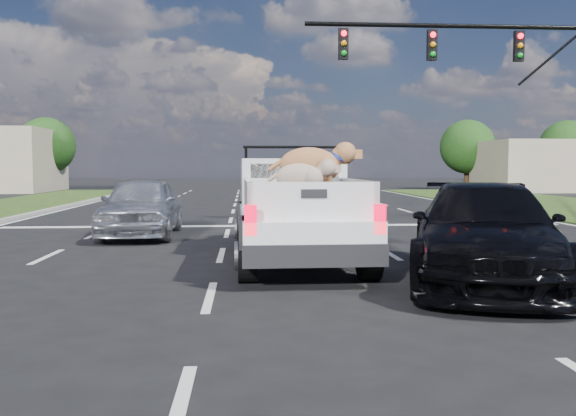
# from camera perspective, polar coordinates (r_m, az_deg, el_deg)

# --- Properties ---
(ground) EXTENTS (160.00, 160.00, 0.00)m
(ground) POSITION_cam_1_polar(r_m,az_deg,el_deg) (8.78, 4.27, -8.12)
(ground) COLOR black
(ground) RESTS_ON ground
(road_markings) EXTENTS (17.75, 60.00, 0.01)m
(road_markings) POSITION_cam_1_polar(r_m,az_deg,el_deg) (15.22, 0.73, -2.93)
(road_markings) COLOR silver
(road_markings) RESTS_ON ground
(traffic_signal) EXTENTS (9.11, 0.31, 7.00)m
(traffic_signal) POSITION_cam_1_polar(r_m,az_deg,el_deg) (20.98, 20.21, 11.66)
(traffic_signal) COLOR black
(traffic_signal) RESTS_ON ground
(building_right) EXTENTS (12.00, 7.00, 3.60)m
(building_right) POSITION_cam_1_polar(r_m,az_deg,el_deg) (48.43, 24.75, 3.58)
(building_right) COLOR tan
(building_right) RESTS_ON ground
(tree_far_c) EXTENTS (4.20, 4.20, 5.40)m
(tree_far_c) POSITION_cam_1_polar(r_m,az_deg,el_deg) (48.80, -21.68, 5.42)
(tree_far_c) COLOR #332114
(tree_far_c) RESTS_ON ground
(tree_far_d) EXTENTS (4.20, 4.20, 5.40)m
(tree_far_d) POSITION_cam_1_polar(r_m,az_deg,el_deg) (49.61, 16.44, 5.51)
(tree_far_d) COLOR #332114
(tree_far_d) RESTS_ON ground
(tree_far_e) EXTENTS (4.20, 4.20, 5.40)m
(tree_far_e) POSITION_cam_1_polar(r_m,az_deg,el_deg) (52.92, 24.62, 5.20)
(tree_far_e) COLOR #332114
(tree_far_e) RESTS_ON ground
(pickup_truck) EXTENTS (2.33, 5.98, 2.23)m
(pickup_truck) POSITION_cam_1_polar(r_m,az_deg,el_deg) (11.94, 0.65, 0.24)
(pickup_truck) COLOR black
(pickup_truck) RESTS_ON ground
(silver_sedan) EXTENTS (1.93, 4.63, 1.57)m
(silver_sedan) POSITION_cam_1_polar(r_m,az_deg,el_deg) (16.41, -13.54, 0.19)
(silver_sedan) COLOR silver
(silver_sedan) RESTS_ON ground
(black_coupe) EXTENTS (3.70, 5.79, 1.56)m
(black_coupe) POSITION_cam_1_polar(r_m,az_deg,el_deg) (10.13, 17.85, -2.20)
(black_coupe) COLOR black
(black_coupe) RESTS_ON ground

